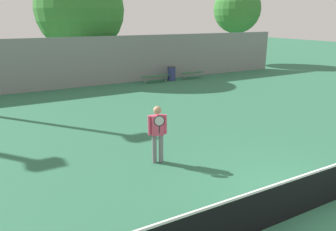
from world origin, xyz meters
TOP-DOWN VIEW (x-y plane):
  - ground_plane at (0.00, 0.00)m, footprint 100.00×100.00m
  - tennis_net at (0.00, 0.00)m, footprint 11.65×0.09m
  - tennis_player at (-2.06, 3.95)m, footprint 0.55×0.47m
  - bench_courtside_near at (6.61, 15.25)m, footprint 1.69×0.40m
  - bench_courtside_far at (3.67, 15.25)m, footprint 1.96×0.40m
  - trash_bin at (4.99, 15.40)m, footprint 0.57×0.57m
  - back_fence at (0.00, 16.19)m, footprint 29.27×0.06m
  - tree_green_tall at (0.13, 19.77)m, footprint 6.16×6.16m
  - tree_green_broad at (14.43, 19.97)m, footprint 4.25×4.25m

SIDE VIEW (x-z plane):
  - ground_plane at x=0.00m, z-range 0.00..0.00m
  - bench_courtside_near at x=6.61m, z-range 0.18..0.63m
  - bench_courtside_far at x=3.67m, z-range 0.19..0.63m
  - trash_bin at x=4.99m, z-range 0.00..0.94m
  - tennis_net at x=0.00m, z-range 0.01..0.98m
  - tennis_player at x=-2.06m, z-range 0.13..1.87m
  - back_fence at x=0.00m, z-range 0.00..3.07m
  - tree_green_tall at x=0.13m, z-range 0.82..8.64m
  - tree_green_broad at x=14.43m, z-range 1.35..8.39m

